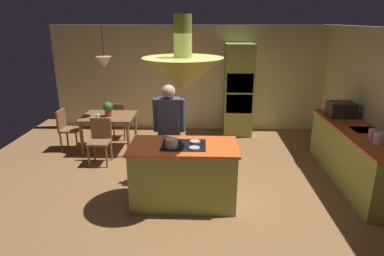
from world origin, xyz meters
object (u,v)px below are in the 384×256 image
dining_table (109,120)px  chair_at_corner (67,127)px  cooking_pot_on_cooktop (172,143)px  chair_facing_island (100,138)px  potted_plant_on_table (108,108)px  person_at_island (169,128)px  microwave_on_counter (341,109)px  canister_flour (379,138)px  canister_sugar (373,134)px  chair_by_back_wall (117,118)px  oven_tower (238,90)px  kitchen_island (184,174)px  cup_on_table (98,116)px

dining_table → chair_at_corner: (-0.91, -0.00, -0.15)m
dining_table → cooking_pot_on_cooktop: (1.54, -2.23, 0.36)m
dining_table → chair_facing_island: (0.00, -0.65, -0.15)m
potted_plant_on_table → chair_at_corner: bearing=176.9°
person_at_island → microwave_on_counter: size_ratio=3.67×
canister_flour → microwave_on_counter: bearing=90.0°
chair_at_corner → canister_sugar: 5.76m
chair_by_back_wall → microwave_on_counter: size_ratio=1.89×
oven_tower → chair_facing_island: bearing=-147.3°
oven_tower → canister_flour: bearing=-60.6°
chair_facing_island → chair_at_corner: size_ratio=1.00×
chair_by_back_wall → cooking_pot_on_cooktop: 3.31m
person_at_island → chair_at_corner: bearing=148.8°
oven_tower → potted_plant_on_table: (-2.78, -1.19, -0.15)m
dining_table → chair_facing_island: size_ratio=1.23×
canister_sugar → cooking_pot_on_cooktop: (-3.00, -0.46, -0.00)m
chair_by_back_wall → canister_flour: size_ratio=4.99×
person_at_island → canister_sugar: 3.14m
person_at_island → canister_flour: size_ratio=9.68×
canister_sugar → kitchen_island: bearing=-173.3°
canister_flour → chair_facing_island: bearing=164.1°
oven_tower → person_at_island: oven_tower is taller
dining_table → person_at_island: bearing=-44.9°
kitchen_island → chair_by_back_wall: kitchen_island is taller
canister_sugar → cooking_pot_on_cooktop: canister_sugar is taller
chair_by_back_wall → cooking_pot_on_cooktop: size_ratio=4.83×
chair_facing_island → canister_flour: (4.54, -1.29, 0.52)m
chair_at_corner → microwave_on_counter: (5.45, -0.53, 0.57)m
person_at_island → potted_plant_on_table: size_ratio=5.62×
kitchen_island → canister_flour: (2.84, 0.15, 0.55)m
dining_table → cup_on_table: (-0.16, -0.22, 0.15)m
chair_at_corner → cup_on_table: bearing=-106.0°
kitchen_island → chair_at_corner: size_ratio=1.81×
chair_by_back_wall → cup_on_table: 0.94m
potted_plant_on_table → microwave_on_counter: 4.55m
potted_plant_on_table → cup_on_table: 0.27m
potted_plant_on_table → canister_flour: size_ratio=1.72×
chair_at_corner → potted_plant_on_table: (0.93, -0.05, 0.42)m
cup_on_table → cooking_pot_on_cooktop: size_ratio=0.50×
cooking_pot_on_cooktop → chair_by_back_wall: bearing=118.1°
kitchen_island → person_at_island: bearing=112.1°
canister_flour → canister_sugar: 0.18m
canister_flour → microwave_on_counter: 1.42m
oven_tower → canister_flour: size_ratio=12.33×
dining_table → chair_by_back_wall: 0.67m
chair_at_corner → kitchen_island: bearing=-128.8°
dining_table → chair_by_back_wall: chair_by_back_wall is taller
chair_at_corner → canister_sugar: canister_sugar is taller
dining_table → person_at_island: size_ratio=0.64×
dining_table → canister_sugar: canister_sugar is taller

